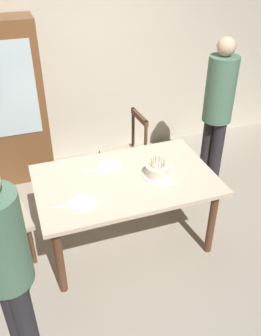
{
  "coord_description": "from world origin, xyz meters",
  "views": [
    {
      "loc": [
        -0.84,
        -2.55,
        2.62
      ],
      "look_at": [
        0.05,
        0.0,
        0.85
      ],
      "focal_mm": 38.73,
      "sensor_mm": 36.0,
      "label": 1
    }
  ],
  "objects_px": {
    "plate_far_side": "(110,166)",
    "person_celebrant": "(5,264)",
    "person_guest": "(218,107)",
    "chair_spindle_back": "(125,156)",
    "dining_table": "(125,186)",
    "birthday_cake": "(157,171)",
    "plate_near_celebrant": "(83,203)"
  },
  "relations": [
    {
      "from": "plate_far_side",
      "to": "person_guest",
      "type": "xyz_separation_m",
      "value": [
        1.36,
        0.39,
        0.25
      ]
    },
    {
      "from": "dining_table",
      "to": "person_celebrant",
      "type": "bearing_deg",
      "value": -140.89
    },
    {
      "from": "dining_table",
      "to": "plate_far_side",
      "type": "xyz_separation_m",
      "value": [
        -0.08,
        0.23,
        0.09
      ]
    },
    {
      "from": "plate_far_side",
      "to": "person_celebrant",
      "type": "bearing_deg",
      "value": -131.94
    },
    {
      "from": "chair_spindle_back",
      "to": "person_guest",
      "type": "xyz_separation_m",
      "value": [
        1.01,
        -0.21,
        0.55
      ]
    },
    {
      "from": "birthday_cake",
      "to": "plate_far_side",
      "type": "xyz_separation_m",
      "value": [
        -0.37,
        0.28,
        -0.04
      ]
    },
    {
      "from": "person_celebrant",
      "to": "person_guest",
      "type": "xyz_separation_m",
      "value": [
        2.34,
        1.48,
        0.08
      ]
    },
    {
      "from": "plate_near_celebrant",
      "to": "chair_spindle_back",
      "type": "height_order",
      "value": "chair_spindle_back"
    },
    {
      "from": "dining_table",
      "to": "person_guest",
      "type": "relative_size",
      "value": 0.92
    },
    {
      "from": "plate_near_celebrant",
      "to": "chair_spindle_back",
      "type": "relative_size",
      "value": 0.23
    },
    {
      "from": "chair_spindle_back",
      "to": "person_celebrant",
      "type": "height_order",
      "value": "person_celebrant"
    },
    {
      "from": "birthday_cake",
      "to": "person_guest",
      "type": "xyz_separation_m",
      "value": [
        0.99,
        0.67,
        0.2
      ]
    },
    {
      "from": "person_guest",
      "to": "dining_table",
      "type": "bearing_deg",
      "value": -154.19
    },
    {
      "from": "dining_table",
      "to": "birthday_cake",
      "type": "height_order",
      "value": "birthday_cake"
    },
    {
      "from": "chair_spindle_back",
      "to": "plate_near_celebrant",
      "type": "bearing_deg",
      "value": -124.28
    },
    {
      "from": "birthday_cake",
      "to": "plate_near_celebrant",
      "type": "distance_m",
      "value": 0.76
    },
    {
      "from": "dining_table",
      "to": "chair_spindle_back",
      "type": "relative_size",
      "value": 1.7
    },
    {
      "from": "plate_near_celebrant",
      "to": "plate_far_side",
      "type": "height_order",
      "value": "same"
    },
    {
      "from": "dining_table",
      "to": "birthday_cake",
      "type": "bearing_deg",
      "value": -9.82
    },
    {
      "from": "person_guest",
      "to": "birthday_cake",
      "type": "bearing_deg",
      "value": -145.92
    },
    {
      "from": "birthday_cake",
      "to": "chair_spindle_back",
      "type": "bearing_deg",
      "value": 91.04
    },
    {
      "from": "birthday_cake",
      "to": "plate_far_side",
      "type": "height_order",
      "value": "birthday_cake"
    },
    {
      "from": "birthday_cake",
      "to": "person_celebrant",
      "type": "distance_m",
      "value": 1.58
    },
    {
      "from": "chair_spindle_back",
      "to": "person_guest",
      "type": "relative_size",
      "value": 0.54
    },
    {
      "from": "plate_far_side",
      "to": "person_guest",
      "type": "relative_size",
      "value": 0.13
    },
    {
      "from": "plate_far_side",
      "to": "person_celebrant",
      "type": "distance_m",
      "value": 1.47
    },
    {
      "from": "plate_far_side",
      "to": "chair_spindle_back",
      "type": "height_order",
      "value": "chair_spindle_back"
    },
    {
      "from": "plate_far_side",
      "to": "person_celebrant",
      "type": "relative_size",
      "value": 0.14
    },
    {
      "from": "chair_spindle_back",
      "to": "birthday_cake",
      "type": "bearing_deg",
      "value": -88.96
    },
    {
      "from": "dining_table",
      "to": "person_celebrant",
      "type": "relative_size",
      "value": 0.99
    },
    {
      "from": "birthday_cake",
      "to": "person_guest",
      "type": "relative_size",
      "value": 0.16
    },
    {
      "from": "dining_table",
      "to": "birthday_cake",
      "type": "relative_size",
      "value": 5.76
    }
  ]
}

